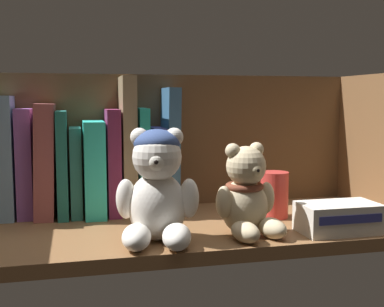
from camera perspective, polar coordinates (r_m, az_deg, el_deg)
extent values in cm
cube|color=brown|center=(79.25, -1.86, -9.00)|extent=(74.13, 29.23, 2.00)
cube|color=brown|center=(91.80, -3.84, 0.88)|extent=(76.53, 1.20, 26.50)
cube|color=#7CA6CC|center=(88.17, -20.67, -0.38)|extent=(2.30, 9.94, 20.55)
cube|color=#9157AD|center=(87.99, -18.83, -1.02)|extent=(2.58, 9.14, 18.42)
cube|color=#A45353|center=(87.70, -16.72, -0.70)|extent=(3.75, 12.44, 19.32)
cube|color=#206C63|center=(87.67, -14.86, -1.04)|extent=(1.75, 13.22, 18.04)
cube|color=#286F66|center=(87.83, -13.40, -1.92)|extent=(1.90, 12.26, 15.21)
cube|color=#2DCCB9|center=(87.82, -11.41, -1.52)|extent=(3.49, 14.92, 16.29)
cube|color=#712248|center=(87.87, -9.32, -0.82)|extent=(2.23, 13.02, 18.27)
cube|color=#8B7554|center=(87.81, -7.62, 1.04)|extent=(2.37, 12.48, 23.89)
cube|color=teal|center=(88.38, -6.04, -0.67)|extent=(1.78, 13.37, 18.46)
cube|color=navy|center=(88.96, -4.45, -1.72)|extent=(3.10, 12.61, 15.12)
cube|color=#315A80|center=(89.02, -2.76, 0.55)|extent=(2.53, 11.42, 22.02)
ellipsoid|color=white|center=(69.75, -4.06, -6.16)|extent=(8.27, 7.59, 9.73)
sphere|color=white|center=(68.08, -4.12, -0.36)|extent=(6.92, 6.92, 6.92)
sphere|color=white|center=(68.42, -6.15, 1.92)|extent=(2.59, 2.59, 2.59)
sphere|color=white|center=(68.28, -2.09, 1.94)|extent=(2.59, 2.59, 2.59)
sphere|color=white|center=(65.70, -4.17, -0.97)|extent=(2.59, 2.59, 2.59)
sphere|color=black|center=(64.79, -4.20, -1.01)|extent=(0.91, 0.91, 0.91)
ellipsoid|color=white|center=(66.17, -6.50, -9.68)|extent=(5.07, 7.12, 3.46)
ellipsoid|color=white|center=(66.02, -1.79, -9.68)|extent=(5.07, 7.12, 3.46)
ellipsoid|color=white|center=(69.28, -7.72, -5.26)|extent=(3.30, 3.30, 5.62)
ellipsoid|color=white|center=(69.04, -0.43, -5.25)|extent=(3.30, 3.30, 5.62)
ellipsoid|color=#354B82|center=(68.37, -4.12, 1.27)|extent=(6.57, 6.57, 3.80)
ellipsoid|color=beige|center=(73.35, 6.10, -6.14)|extent=(7.04, 6.46, 8.28)
sphere|color=beige|center=(71.95, 6.33, -1.46)|extent=(5.89, 5.89, 5.89)
sphere|color=beige|center=(70.93, 4.78, 0.31)|extent=(2.21, 2.21, 2.21)
sphere|color=beige|center=(73.15, 7.53, 0.46)|extent=(2.21, 2.21, 2.21)
sphere|color=beige|center=(70.27, 7.26, -1.95)|extent=(2.21, 2.21, 2.21)
sphere|color=black|center=(69.63, 7.61, -1.98)|extent=(0.77, 0.77, 0.77)
ellipsoid|color=beige|center=(69.58, 6.25, -9.09)|extent=(4.47, 6.13, 2.94)
ellipsoid|color=beige|center=(72.09, 9.32, -8.60)|extent=(4.47, 6.13, 2.94)
ellipsoid|color=beige|center=(70.87, 3.74, -5.70)|extent=(2.87, 2.87, 4.78)
ellipsoid|color=beige|center=(74.86, 8.69, -5.12)|extent=(2.87, 2.87, 4.78)
torus|color=brown|center=(72.77, 6.12, -3.85)|extent=(5.65, 5.65, 1.06)
cylinder|color=#C63833|center=(84.05, 9.59, -4.77)|extent=(4.71, 4.71, 7.79)
cube|color=silver|center=(77.34, 16.70, -7.18)|extent=(11.79, 6.84, 4.45)
cube|color=#33388C|center=(74.31, 18.08, -7.34)|extent=(10.02, 0.16, 1.25)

